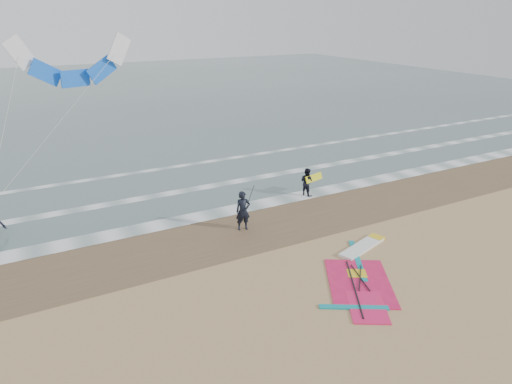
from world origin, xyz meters
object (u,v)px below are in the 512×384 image
person_standing (243,211)px  person_walking (307,182)px  surf_kite (73,65)px  windsurf_rig (362,272)px

person_standing → person_walking: person_standing is taller
person_standing → surf_kite: bearing=135.1°
person_walking → surf_kite: bearing=41.2°
windsurf_rig → person_standing: 6.24m
windsurf_rig → person_standing: size_ratio=2.97×
person_standing → person_walking: size_ratio=1.19×
person_standing → person_walking: 5.53m
windsurf_rig → person_walking: bearing=71.3°
person_standing → surf_kite: size_ratio=0.24×
surf_kite → windsurf_rig: bearing=-60.3°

